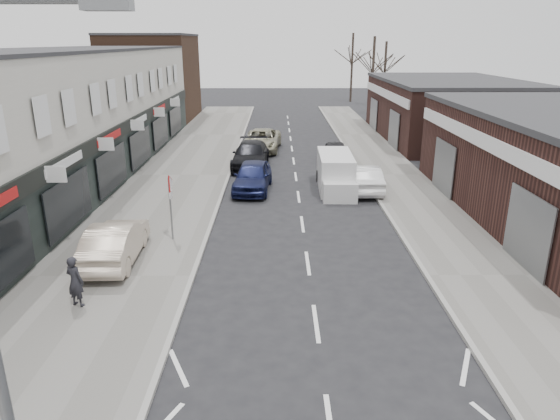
{
  "coord_description": "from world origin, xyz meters",
  "views": [
    {
      "loc": [
        -1.08,
        -6.24,
        7.52
      ],
      "look_at": [
        -1.0,
        8.25,
        2.6
      ],
      "focal_mm": 32.0,
      "sensor_mm": 36.0,
      "label": 1
    }
  ],
  "objects_px": {
    "white_van": "(335,173)",
    "parked_car_left_c": "(262,140)",
    "pedestrian": "(75,281)",
    "parked_car_right_a": "(363,178)",
    "sedan_on_pavement": "(115,242)",
    "parked_car_right_b": "(335,151)",
    "parked_car_left_a": "(253,176)",
    "warning_sign": "(170,188)",
    "parked_car_left_b": "(251,155)"
  },
  "relations": [
    {
      "from": "white_van",
      "to": "parked_car_left_c",
      "type": "bearing_deg",
      "value": 114.22
    },
    {
      "from": "pedestrian",
      "to": "parked_car_right_a",
      "type": "relative_size",
      "value": 0.37
    },
    {
      "from": "sedan_on_pavement",
      "to": "parked_car_left_c",
      "type": "distance_m",
      "value": 19.85
    },
    {
      "from": "parked_car_right_a",
      "to": "parked_car_right_b",
      "type": "height_order",
      "value": "parked_car_right_b"
    },
    {
      "from": "parked_car_left_c",
      "to": "parked_car_left_a",
      "type": "bearing_deg",
      "value": -86.23
    },
    {
      "from": "warning_sign",
      "to": "sedan_on_pavement",
      "type": "relative_size",
      "value": 0.62
    },
    {
      "from": "parked_car_right_a",
      "to": "parked_car_right_b",
      "type": "xyz_separation_m",
      "value": [
        -0.77,
        6.69,
        0.01
      ]
    },
    {
      "from": "pedestrian",
      "to": "parked_car_left_b",
      "type": "bearing_deg",
      "value": -81.1
    },
    {
      "from": "white_van",
      "to": "sedan_on_pavement",
      "type": "distance_m",
      "value": 12.82
    },
    {
      "from": "warning_sign",
      "to": "parked_car_left_b",
      "type": "height_order",
      "value": "warning_sign"
    },
    {
      "from": "parked_car_left_c",
      "to": "parked_car_right_a",
      "type": "distance_m",
      "value": 11.74
    },
    {
      "from": "pedestrian",
      "to": "parked_car_right_a",
      "type": "bearing_deg",
      "value": -108.04
    },
    {
      "from": "pedestrian",
      "to": "sedan_on_pavement",
      "type": "bearing_deg",
      "value": -70.88
    },
    {
      "from": "parked_car_right_b",
      "to": "parked_car_left_a",
      "type": "bearing_deg",
      "value": 54.88
    },
    {
      "from": "white_van",
      "to": "parked_car_left_a",
      "type": "xyz_separation_m",
      "value": [
        -4.39,
        -0.17,
        -0.13
      ]
    },
    {
      "from": "parked_car_right_b",
      "to": "pedestrian",
      "type": "bearing_deg",
      "value": 65.54
    },
    {
      "from": "white_van",
      "to": "parked_car_right_b",
      "type": "height_order",
      "value": "white_van"
    },
    {
      "from": "warning_sign",
      "to": "parked_car_left_c",
      "type": "bearing_deg",
      "value": 80.3
    },
    {
      "from": "parked_car_left_c",
      "to": "parked_car_right_b",
      "type": "xyz_separation_m",
      "value": [
        4.88,
        -3.6,
        -0.04
      ]
    },
    {
      "from": "white_van",
      "to": "parked_car_left_c",
      "type": "height_order",
      "value": "white_van"
    },
    {
      "from": "pedestrian",
      "to": "parked_car_right_a",
      "type": "xyz_separation_m",
      "value": [
        10.42,
        12.19,
        -0.2
      ]
    },
    {
      "from": "sedan_on_pavement",
      "to": "parked_car_left_b",
      "type": "relative_size",
      "value": 0.82
    },
    {
      "from": "parked_car_left_b",
      "to": "parked_car_right_a",
      "type": "height_order",
      "value": "parked_car_left_b"
    },
    {
      "from": "parked_car_left_a",
      "to": "sedan_on_pavement",
      "type": "bearing_deg",
      "value": -111.37
    },
    {
      "from": "pedestrian",
      "to": "parked_car_left_a",
      "type": "xyz_separation_m",
      "value": [
        4.58,
        12.34,
        -0.13
      ]
    },
    {
      "from": "parked_car_left_c",
      "to": "warning_sign",
      "type": "bearing_deg",
      "value": -94.87
    },
    {
      "from": "parked_car_left_a",
      "to": "parked_car_left_c",
      "type": "distance_m",
      "value": 10.14
    },
    {
      "from": "parked_car_right_b",
      "to": "warning_sign",
      "type": "bearing_deg",
      "value": 62.87
    },
    {
      "from": "pedestrian",
      "to": "parked_car_right_b",
      "type": "relative_size",
      "value": 0.37
    },
    {
      "from": "sedan_on_pavement",
      "to": "parked_car_left_a",
      "type": "distance_m",
      "value": 10.17
    },
    {
      "from": "warning_sign",
      "to": "parked_car_right_b",
      "type": "height_order",
      "value": "warning_sign"
    },
    {
      "from": "white_van",
      "to": "parked_car_right_a",
      "type": "height_order",
      "value": "white_van"
    },
    {
      "from": "parked_car_right_a",
      "to": "parked_car_right_b",
      "type": "distance_m",
      "value": 6.74
    },
    {
      "from": "parked_car_left_b",
      "to": "parked_car_left_c",
      "type": "relative_size",
      "value": 0.98
    },
    {
      "from": "sedan_on_pavement",
      "to": "parked_car_left_a",
      "type": "height_order",
      "value": "sedan_on_pavement"
    },
    {
      "from": "parked_car_left_c",
      "to": "parked_car_right_b",
      "type": "bearing_deg",
      "value": -31.56
    },
    {
      "from": "white_van",
      "to": "parked_car_right_b",
      "type": "distance_m",
      "value": 6.42
    },
    {
      "from": "sedan_on_pavement",
      "to": "white_van",
      "type": "bearing_deg",
      "value": -135.5
    },
    {
      "from": "sedan_on_pavement",
      "to": "parked_car_right_b",
      "type": "bearing_deg",
      "value": -123.3
    },
    {
      "from": "white_van",
      "to": "parked_car_right_a",
      "type": "bearing_deg",
      "value": -10.82
    },
    {
      "from": "warning_sign",
      "to": "white_van",
      "type": "relative_size",
      "value": 0.55
    },
    {
      "from": "pedestrian",
      "to": "parked_car_left_c",
      "type": "relative_size",
      "value": 0.29
    },
    {
      "from": "parked_car_left_b",
      "to": "parked_car_right_b",
      "type": "xyz_separation_m",
      "value": [
        5.42,
        1.37,
        -0.06
      ]
    },
    {
      "from": "warning_sign",
      "to": "parked_car_left_a",
      "type": "xyz_separation_m",
      "value": [
        2.77,
        7.18,
        -1.43
      ]
    },
    {
      "from": "warning_sign",
      "to": "parked_car_right_a",
      "type": "relative_size",
      "value": 0.64
    },
    {
      "from": "white_van",
      "to": "parked_car_left_b",
      "type": "bearing_deg",
      "value": 134.79
    },
    {
      "from": "sedan_on_pavement",
      "to": "parked_car_left_b",
      "type": "bearing_deg",
      "value": -107.97
    },
    {
      "from": "sedan_on_pavement",
      "to": "parked_car_left_a",
      "type": "relative_size",
      "value": 0.96
    },
    {
      "from": "parked_car_left_c",
      "to": "parked_car_right_b",
      "type": "distance_m",
      "value": 6.06
    },
    {
      "from": "parked_car_left_c",
      "to": "sedan_on_pavement",
      "type": "bearing_deg",
      "value": -98.54
    }
  ]
}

